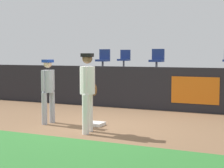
# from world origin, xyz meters

# --- Properties ---
(ground_plane) EXTENTS (60.00, 60.00, 0.00)m
(ground_plane) POSITION_xyz_m (0.00, 0.00, 0.00)
(ground_plane) COLOR brown
(grass_foreground_strip) EXTENTS (18.00, 2.80, 0.01)m
(grass_foreground_strip) POSITION_xyz_m (0.00, -2.77, 0.00)
(grass_foreground_strip) COLOR #2D722D
(grass_foreground_strip) RESTS_ON ground_plane
(first_base) EXTENTS (0.40, 0.40, 0.08)m
(first_base) POSITION_xyz_m (-0.20, 0.15, 0.04)
(first_base) COLOR white
(first_base) RESTS_ON ground_plane
(player_fielder_home) EXTENTS (0.42, 0.60, 1.85)m
(player_fielder_home) POSITION_xyz_m (0.04, -0.70, 1.07)
(player_fielder_home) COLOR white
(player_fielder_home) RESTS_ON ground_plane
(player_runner_visitor) EXTENTS (0.36, 0.47, 1.69)m
(player_runner_visitor) POSITION_xyz_m (-1.45, -0.14, 0.98)
(player_runner_visitor) COLOR #9EA3AD
(player_runner_visitor) RESTS_ON ground_plane
(field_wall) EXTENTS (18.00, 0.26, 1.41)m
(field_wall) POSITION_xyz_m (0.01, 3.42, 0.71)
(field_wall) COLOR black
(field_wall) RESTS_ON ground_plane
(bleacher_platform) EXTENTS (18.00, 4.80, 1.19)m
(bleacher_platform) POSITION_xyz_m (0.00, 5.99, 0.60)
(bleacher_platform) COLOR #59595E
(bleacher_platform) RESTS_ON ground_plane
(seat_front_center) EXTENTS (0.47, 0.44, 0.84)m
(seat_front_center) POSITION_xyz_m (-0.08, 4.86, 1.66)
(seat_front_center) COLOR #4C4C51
(seat_front_center) RESTS_ON bleacher_platform
(seat_back_left) EXTENTS (0.46, 0.44, 0.84)m
(seat_back_left) POSITION_xyz_m (-2.16, 6.66, 1.66)
(seat_back_left) COLOR #4C4C51
(seat_back_left) RESTS_ON bleacher_platform
(seat_front_left) EXTENTS (0.45, 0.44, 0.84)m
(seat_front_left) POSITION_xyz_m (-2.29, 4.86, 1.66)
(seat_front_left) COLOR #4C4C51
(seat_front_left) RESTS_ON bleacher_platform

